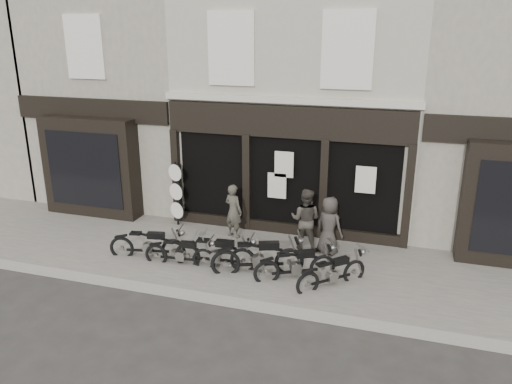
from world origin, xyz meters
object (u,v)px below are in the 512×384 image
(man_centre, at_px, (306,219))
(motorcycle_2, at_px, (216,256))
(motorcycle_4, at_px, (296,267))
(advert_sign_post, at_px, (177,197))
(motorcycle_3, at_px, (259,260))
(motorcycle_0, at_px, (148,247))
(motorcycle_5, at_px, (332,275))
(motorcycle_1, at_px, (181,255))
(man_right, at_px, (329,226))
(man_left, at_px, (233,211))

(man_centre, bearing_deg, motorcycle_2, 45.20)
(motorcycle_4, relative_size, advert_sign_post, 0.88)
(motorcycle_2, bearing_deg, motorcycle_3, -4.73)
(motorcycle_0, relative_size, motorcycle_5, 1.33)
(man_centre, distance_m, advert_sign_post, 4.18)
(motorcycle_1, relative_size, man_right, 1.20)
(man_left, bearing_deg, motorcycle_0, 70.39)
(motorcycle_2, relative_size, motorcycle_4, 1.15)
(motorcycle_3, relative_size, motorcycle_4, 1.18)
(motorcycle_1, xyz_separation_m, advert_sign_post, (-1.28, 2.45, 0.68))
(motorcycle_4, distance_m, advert_sign_post, 4.91)
(motorcycle_0, distance_m, motorcycle_2, 1.93)
(motorcycle_1, bearing_deg, man_left, 66.38)
(motorcycle_1, xyz_separation_m, motorcycle_4, (3.01, 0.15, 0.03))
(man_left, bearing_deg, man_right, -164.46)
(motorcycle_2, bearing_deg, man_centre, 35.92)
(man_centre, bearing_deg, motorcycle_1, 36.80)
(motorcycle_0, height_order, motorcycle_3, motorcycle_3)
(motorcycle_4, distance_m, motorcycle_5, 0.91)
(man_left, bearing_deg, motorcycle_3, 146.61)
(motorcycle_3, xyz_separation_m, man_left, (-1.36, 1.93, 0.47))
(man_right, bearing_deg, advert_sign_post, 17.25)
(man_centre, xyz_separation_m, advert_sign_post, (-4.14, 0.57, 0.05))
(motorcycle_0, relative_size, motorcycle_1, 1.07)
(motorcycle_5, distance_m, advert_sign_post, 5.75)
(motorcycle_2, bearing_deg, motorcycle_5, -7.61)
(motorcycle_3, distance_m, advert_sign_post, 4.08)
(motorcycle_2, relative_size, man_centre, 1.25)
(motorcycle_0, xyz_separation_m, man_centre, (3.87, 1.74, 0.59))
(motorcycle_0, relative_size, man_centre, 1.19)
(motorcycle_1, height_order, motorcycle_3, motorcycle_3)
(motorcycle_1, relative_size, man_left, 1.20)
(motorcycle_0, distance_m, motorcycle_1, 1.02)
(motorcycle_4, bearing_deg, motorcycle_5, -35.29)
(motorcycle_2, bearing_deg, motorcycle_4, -5.82)
(motorcycle_2, xyz_separation_m, motorcycle_3, (1.13, 0.02, 0.03))
(motorcycle_3, relative_size, man_centre, 1.28)
(motorcycle_3, bearing_deg, man_right, 27.13)
(motorcycle_0, xyz_separation_m, motorcycle_1, (1.01, -0.14, -0.03))
(motorcycle_2, distance_m, advert_sign_post, 3.24)
(man_left, bearing_deg, motorcycle_4, 161.34)
(motorcycle_5, height_order, man_right, man_right)
(man_right, bearing_deg, man_left, 18.92)
(motorcycle_5, relative_size, man_right, 0.97)
(motorcycle_1, bearing_deg, motorcycle_4, -2.53)
(motorcycle_5, bearing_deg, man_centre, 75.50)
(motorcycle_0, xyz_separation_m, advert_sign_post, (-0.27, 2.30, 0.65))
(motorcycle_1, bearing_deg, man_centre, 27.96)
(motorcycle_0, height_order, motorcycle_2, motorcycle_2)
(man_left, height_order, man_centre, man_centre)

